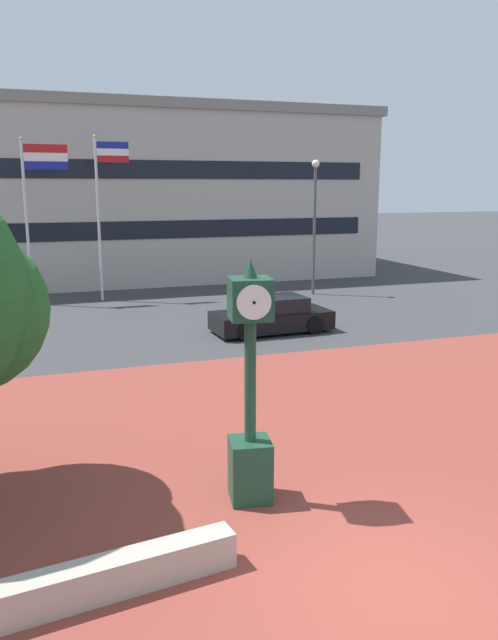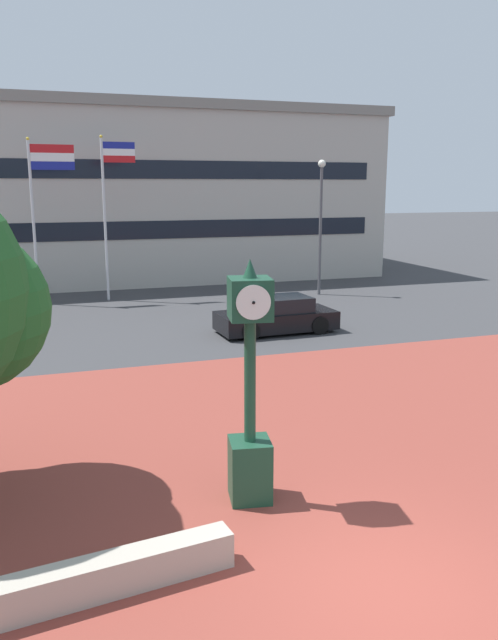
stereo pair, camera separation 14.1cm
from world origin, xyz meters
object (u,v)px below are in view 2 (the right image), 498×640
Objects in this scene: flagpole_primary at (39,202)px; street_lamp_post at (321,213)px; car_street_mid at (277,316)px; flagpole_secondary at (108,205)px; civic_building at (137,193)px; street_clock at (250,401)px.

flagpole_primary reaches higher than street_lamp_post.
flagpole_secondary is (-4.84, 8.52, 3.73)m from car_street_mid.
car_street_mid is 0.68× the size of street_lamp_post.
flagpole_secondary is 0.28× the size of civic_building.
flagpole_primary is 12.64m from street_lamp_post.
civic_building is (2.94, 30.46, 2.97)m from street_clock.
car_street_mid is at bearing -84.34° from civic_building.
flagpole_primary reaches higher than street_clock.
flagpole_secondary is at bearing 170.06° from street_lamp_post.
street_lamp_post is (6.67, -12.32, -0.81)m from civic_building.
car_street_mid is at bearing -124.93° from street_lamp_post.
street_lamp_post reaches higher than street_clock.
street_lamp_post is at bearing -61.57° from civic_building.
flagpole_secondary is at bearing -105.49° from civic_building.
flagpole_primary reaches higher than car_street_mid.
flagpole_secondary is at bearing 27.25° from car_street_mid.
street_clock is 20.22m from flagpole_primary.
flagpole_secondary is at bearing -0.00° from flagpole_primary.
flagpole_primary is 0.28× the size of civic_building.
street_clock is 20.65m from street_lamp_post.
street_clock is at bearing -117.91° from street_lamp_post.
civic_building is at bearing 118.43° from street_lamp_post.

